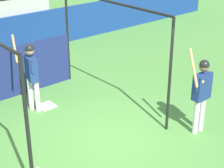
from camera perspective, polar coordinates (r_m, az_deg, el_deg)
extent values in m
plane|color=#477F38|center=(8.79, -0.05, -8.16)|extent=(60.00, 60.00, 0.00)
cube|color=maroon|center=(14.64, -14.84, 10.62)|extent=(0.45, 0.40, 0.10)
cube|color=maroon|center=(14.75, -15.26, 11.59)|extent=(0.45, 0.06, 0.40)
cube|color=maroon|center=(14.88, -12.93, 11.02)|extent=(0.45, 0.40, 0.10)
cube|color=maroon|center=(14.99, -13.36, 11.98)|extent=(0.45, 0.06, 0.40)
cylinder|color=black|center=(6.54, -12.71, -7.03)|extent=(0.07, 0.07, 2.75)
cylinder|color=black|center=(8.60, 8.81, 1.11)|extent=(0.07, 0.07, 2.75)
cylinder|color=black|center=(11.48, -6.77, 7.13)|extent=(0.07, 0.07, 2.75)
cylinder|color=black|center=(9.57, -0.08, 12.38)|extent=(0.06, 4.07, 0.06)
cube|color=navy|center=(10.83, -14.46, 1.87)|extent=(3.56, 0.03, 1.47)
cube|color=white|center=(10.31, -9.93, -3.31)|extent=(0.44, 0.44, 0.02)
cylinder|color=silver|center=(9.91, -11.31, -1.84)|extent=(0.15, 0.15, 0.88)
cylinder|color=silver|center=(10.04, -12.31, -1.56)|extent=(0.15, 0.15, 0.88)
cube|color=navy|center=(9.68, -12.19, 2.30)|extent=(0.30, 0.46, 0.62)
sphere|color=#A37556|center=(9.51, -12.44, 4.98)|extent=(0.22, 0.22, 0.22)
sphere|color=black|center=(9.50, -12.46, 5.26)|extent=(0.23, 0.23, 0.23)
cylinder|color=navy|center=(9.42, -12.08, 2.61)|extent=(0.08, 0.08, 0.34)
cylinder|color=navy|center=(9.82, -12.87, 3.42)|extent=(0.08, 0.08, 0.34)
cylinder|color=#AD7F4C|center=(9.66, -14.60, 5.24)|extent=(0.33, 0.71, 0.55)
sphere|color=#AD7F4C|center=(9.77, -12.38, 4.13)|extent=(0.08, 0.08, 0.08)
cylinder|color=silver|center=(9.11, 13.50, -4.49)|extent=(0.14, 0.14, 0.87)
cylinder|color=silver|center=(8.96, 12.69, -4.89)|extent=(0.14, 0.14, 0.87)
cube|color=navy|center=(8.71, 13.55, -0.38)|extent=(0.46, 0.24, 0.62)
sphere|color=brown|center=(8.53, 13.86, 2.55)|extent=(0.22, 0.22, 0.22)
sphere|color=black|center=(8.51, 13.90, 2.85)|extent=(0.23, 0.23, 0.23)
cylinder|color=navy|center=(8.81, 14.80, 0.75)|extent=(0.07, 0.07, 0.34)
cylinder|color=navy|center=(8.46, 12.85, -0.02)|extent=(0.07, 0.07, 0.34)
cylinder|color=#AD7F4C|center=(8.24, 12.33, 2.41)|extent=(0.30, 0.51, 0.74)
sphere|color=#AD7F4C|center=(8.48, 13.63, 0.33)|extent=(0.08, 0.08, 0.08)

